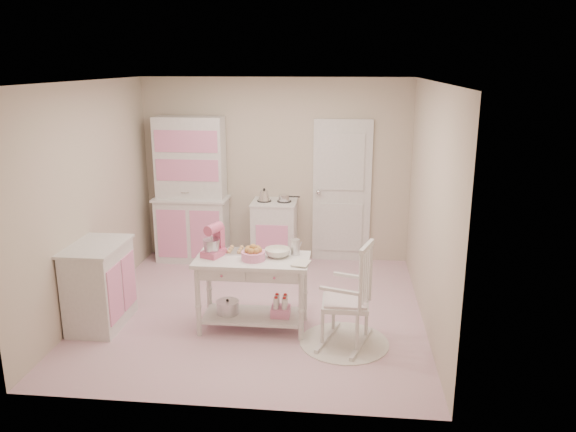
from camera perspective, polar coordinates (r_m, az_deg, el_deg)
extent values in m
plane|color=pink|center=(6.63, -3.26, -9.57)|extent=(3.80, 3.80, 0.00)
cube|color=white|center=(6.02, -3.65, 13.50)|extent=(3.80, 3.80, 0.04)
cube|color=beige|center=(8.03, -1.26, 4.65)|extent=(3.80, 0.04, 2.60)
cube|color=beige|center=(4.41, -7.42, -4.55)|extent=(3.80, 0.04, 2.60)
cube|color=beige|center=(6.76, -19.55, 1.72)|extent=(0.04, 3.80, 2.60)
cube|color=beige|center=(6.18, 14.21, 0.92)|extent=(0.04, 3.80, 2.60)
cube|color=silver|center=(8.00, 5.49, 2.49)|extent=(0.82, 0.05, 2.04)
cube|color=silver|center=(8.09, -9.84, 2.62)|extent=(1.06, 0.50, 2.08)
cube|color=silver|center=(7.95, -1.39, -1.70)|extent=(0.62, 0.57, 0.92)
cube|color=silver|center=(6.46, -18.61, -6.66)|extent=(0.54, 0.84, 0.92)
cylinder|color=white|center=(5.95, 5.73, -12.65)|extent=(0.92, 0.92, 0.01)
cube|color=silver|center=(5.71, 5.87, -7.83)|extent=(0.67, 0.83, 1.10)
cube|color=silver|center=(6.08, -3.59, -7.84)|extent=(1.20, 0.60, 0.80)
cube|color=#D45981|center=(5.98, -7.63, -2.52)|extent=(0.29, 0.33, 0.34)
cube|color=silver|center=(6.13, -4.77, -3.60)|extent=(0.34, 0.24, 0.02)
cylinder|color=pink|center=(5.87, -3.55, -4.04)|extent=(0.25, 0.25, 0.09)
imported|color=silver|center=(5.96, -1.06, -3.74)|extent=(0.27, 0.27, 0.09)
cylinder|color=silver|center=(6.00, 0.74, -3.17)|extent=(0.10, 0.10, 0.17)
imported|color=silver|center=(5.76, 0.58, -4.75)|extent=(0.21, 0.25, 0.02)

